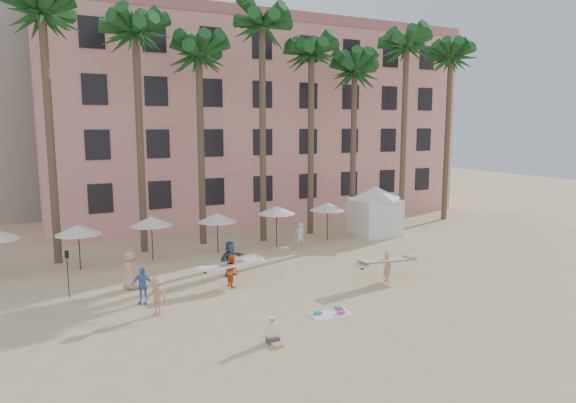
% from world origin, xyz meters
% --- Properties ---
extents(ground, '(120.00, 120.00, 0.00)m').
position_xyz_m(ground, '(0.00, 0.00, 0.00)').
color(ground, '#D1B789').
rests_on(ground, ground).
extents(pink_hotel, '(35.00, 14.00, 16.00)m').
position_xyz_m(pink_hotel, '(7.00, 26.00, 8.00)').
color(pink_hotel, '#EA9B8E').
rests_on(pink_hotel, ground).
extents(palm_row, '(44.40, 5.40, 16.30)m').
position_xyz_m(palm_row, '(0.51, 15.00, 12.97)').
color(palm_row, brown).
rests_on(palm_row, ground).
extents(umbrella_row, '(22.50, 2.70, 2.73)m').
position_xyz_m(umbrella_row, '(-3.00, 12.50, 2.33)').
color(umbrella_row, '#332B23').
rests_on(umbrella_row, ground).
extents(cabana, '(4.64, 4.64, 3.50)m').
position_xyz_m(cabana, '(11.03, 12.62, 2.07)').
color(cabana, white).
rests_on(cabana, ground).
extents(beach_towel, '(1.81, 1.02, 0.14)m').
position_xyz_m(beach_towel, '(-0.21, 0.41, 0.03)').
color(beach_towel, white).
rests_on(beach_towel, ground).
extents(carrier_yellow, '(3.52, 1.17, 1.60)m').
position_xyz_m(carrier_yellow, '(4.73, 3.00, 0.93)').
color(carrier_yellow, tan).
rests_on(carrier_yellow, ground).
extents(carrier_white, '(2.92, 1.01, 1.60)m').
position_xyz_m(carrier_white, '(-2.60, 5.82, 0.87)').
color(carrier_white, '#DF5517').
rests_on(carrier_white, ground).
extents(beachgoers, '(11.96, 8.16, 1.90)m').
position_xyz_m(beachgoers, '(-4.17, 6.77, 0.90)').
color(beachgoers, '#538BC3').
rests_on(beachgoers, ground).
extents(paddle, '(0.18, 0.04, 2.23)m').
position_xyz_m(paddle, '(-9.90, 7.65, 1.41)').
color(paddle, black).
rests_on(paddle, ground).
extents(seated_man, '(0.43, 0.74, 0.96)m').
position_xyz_m(seated_man, '(-3.64, -1.14, 0.33)').
color(seated_man, '#3F3F4C').
rests_on(seated_man, ground).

